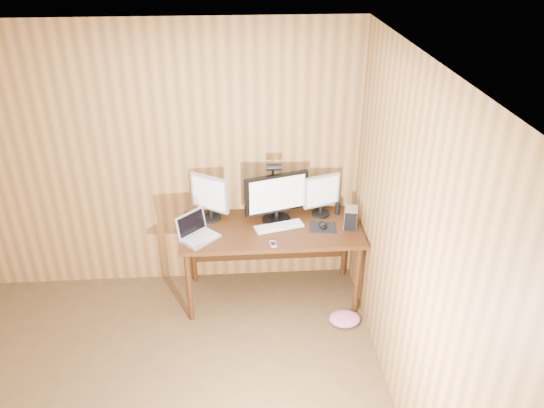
{
  "coord_description": "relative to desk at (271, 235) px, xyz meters",
  "views": [
    {
      "loc": [
        0.65,
        -2.39,
        3.19
      ],
      "look_at": [
        0.93,
        1.58,
        1.02
      ],
      "focal_mm": 35.0,
      "sensor_mm": 36.0,
      "label": 1
    }
  ],
  "objects": [
    {
      "name": "mouse",
      "position": [
        0.46,
        -0.1,
        0.14
      ],
      "size": [
        0.08,
        0.12,
        0.04
      ],
      "primitive_type": "ellipsoid",
      "rotation": [
        0.0,
        0.0,
        0.14
      ],
      "color": "black",
      "rests_on": "mousepad"
    },
    {
      "name": "speaker",
      "position": [
        0.63,
        0.14,
        0.18
      ],
      "size": [
        0.05,
        0.05,
        0.11
      ],
      "primitive_type": "cylinder",
      "color": "black",
      "rests_on": "desk"
    },
    {
      "name": "desk",
      "position": [
        0.0,
        0.0,
        0.0
      ],
      "size": [
        1.6,
        0.7,
        0.75
      ],
      "color": "#3C1E0C",
      "rests_on": "floor"
    },
    {
      "name": "monitor_center",
      "position": [
        0.05,
        0.06,
        0.36
      ],
      "size": [
        0.58,
        0.26,
        0.46
      ],
      "rotation": [
        0.0,
        0.0,
        0.29
      ],
      "color": "black",
      "rests_on": "desk"
    },
    {
      "name": "desk_lamp",
      "position": [
        0.03,
        0.16,
        0.48
      ],
      "size": [
        0.13,
        0.19,
        0.58
      ],
      "rotation": [
        0.0,
        0.0,
        -0.22
      ],
      "color": "black",
      "rests_on": "desk"
    },
    {
      "name": "fabric_pile",
      "position": [
        0.62,
        -0.51,
        -0.58
      ],
      "size": [
        0.28,
        0.23,
        0.09
      ],
      "primitive_type": null,
      "rotation": [
        0.0,
        0.0,
        -0.01
      ],
      "color": "#C66088",
      "rests_on": "floor"
    },
    {
      "name": "hard_drive",
      "position": [
        0.7,
        -0.09,
        0.21
      ],
      "size": [
        0.15,
        0.18,
        0.18
      ],
      "rotation": [
        0.0,
        0.0,
        -0.23
      ],
      "color": "silver",
      "rests_on": "desk"
    },
    {
      "name": "phone",
      "position": [
        -0.01,
        -0.35,
        0.13
      ],
      "size": [
        0.06,
        0.1,
        0.01
      ],
      "rotation": [
        0.0,
        0.0,
        0.1
      ],
      "color": "silver",
      "rests_on": "desk"
    },
    {
      "name": "monitor_left",
      "position": [
        -0.54,
        0.13,
        0.35
      ],
      "size": [
        0.34,
        0.23,
        0.43
      ],
      "rotation": [
        0.0,
        0.0,
        -0.57
      ],
      "color": "black",
      "rests_on": "desk"
    },
    {
      "name": "mousepad",
      "position": [
        0.46,
        -0.1,
        0.12
      ],
      "size": [
        0.26,
        0.22,
        0.0
      ],
      "primitive_type": "cube",
      "rotation": [
        0.0,
        0.0,
        -0.12
      ],
      "color": "black",
      "rests_on": "desk"
    },
    {
      "name": "laptop",
      "position": [
        -0.66,
        -0.19,
        0.18
      ],
      "size": [
        0.39,
        0.39,
        0.22
      ],
      "rotation": [
        0.0,
        0.0,
        0.78
      ],
      "color": "silver",
      "rests_on": "desk"
    },
    {
      "name": "room_shell",
      "position": [
        -0.93,
        -1.7,
        0.62
      ],
      "size": [
        4.0,
        4.0,
        4.0
      ],
      "color": "brown",
      "rests_on": "ground"
    },
    {
      "name": "keyboard",
      "position": [
        0.07,
        -0.06,
        0.13
      ],
      "size": [
        0.45,
        0.24,
        0.02
      ],
      "rotation": [
        0.0,
        0.0,
        0.26
      ],
      "color": "white",
      "rests_on": "desk"
    },
    {
      "name": "monitor_right",
      "position": [
        0.47,
        0.14,
        0.33
      ],
      "size": [
        0.34,
        0.17,
        0.4
      ],
      "rotation": [
        0.0,
        0.0,
        0.33
      ],
      "color": "black",
      "rests_on": "desk"
    }
  ]
}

